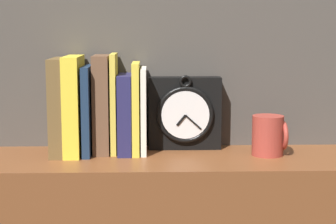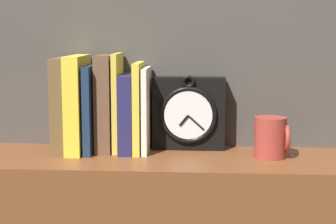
# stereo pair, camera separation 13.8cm
# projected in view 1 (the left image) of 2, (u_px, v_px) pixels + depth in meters

# --- Properties ---
(clock) EXTENTS (0.19, 0.07, 0.20)m
(clock) POSITION_uv_depth(u_px,v_px,m) (185.00, 113.00, 1.48)
(clock) COLOR black
(clock) RESTS_ON bookshelf
(book_slot0_brown) EXTENTS (0.03, 0.16, 0.24)m
(book_slot0_brown) POSITION_uv_depth(u_px,v_px,m) (59.00, 106.00, 1.42)
(book_slot0_brown) COLOR brown
(book_slot0_brown) RESTS_ON bookshelf
(book_slot1_yellow) EXTENTS (0.04, 0.16, 0.25)m
(book_slot1_yellow) POSITION_uv_depth(u_px,v_px,m) (74.00, 105.00, 1.42)
(book_slot1_yellow) COLOR yellow
(book_slot1_yellow) RESTS_ON bookshelf
(book_slot2_navy) EXTENTS (0.02, 0.15, 0.22)m
(book_slot2_navy) POSITION_uv_depth(u_px,v_px,m) (88.00, 110.00, 1.43)
(book_slot2_navy) COLOR #192D49
(book_slot2_navy) RESTS_ON bookshelf
(book_slot3_brown) EXTENTS (0.04, 0.12, 0.25)m
(book_slot3_brown) POSITION_uv_depth(u_px,v_px,m) (102.00, 104.00, 1.44)
(book_slot3_brown) COLOR brown
(book_slot3_brown) RESTS_ON bookshelf
(book_slot4_yellow) EXTENTS (0.01, 0.12, 0.25)m
(book_slot4_yellow) POSITION_uv_depth(u_px,v_px,m) (114.00, 103.00, 1.45)
(book_slot4_yellow) COLOR gold
(book_slot4_yellow) RESTS_ON bookshelf
(book_slot5_navy) EXTENTS (0.04, 0.14, 0.20)m
(book_slot5_navy) POSITION_uv_depth(u_px,v_px,m) (125.00, 114.00, 1.44)
(book_slot5_navy) COLOR #23214F
(book_slot5_navy) RESTS_ON bookshelf
(book_slot6_yellow) EXTENTS (0.02, 0.14, 0.23)m
(book_slot6_yellow) POSITION_uv_depth(u_px,v_px,m) (136.00, 108.00, 1.44)
(book_slot6_yellow) COLOR yellow
(book_slot6_yellow) RESTS_ON bookshelf
(book_slot7_white) EXTENTS (0.01, 0.13, 0.22)m
(book_slot7_white) POSITION_uv_depth(u_px,v_px,m) (144.00, 110.00, 1.44)
(book_slot7_white) COLOR white
(book_slot7_white) RESTS_ON bookshelf
(mug) EXTENTS (0.09, 0.08, 0.10)m
(mug) POSITION_uv_depth(u_px,v_px,m) (269.00, 135.00, 1.42)
(mug) COLOR #9E382D
(mug) RESTS_ON bookshelf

